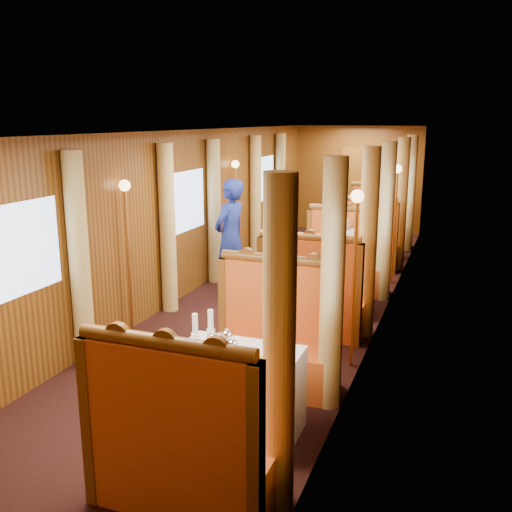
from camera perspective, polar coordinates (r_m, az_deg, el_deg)
The scene contains 47 objects.
floor at distance 8.43m, azimuth 2.33°, elevation -4.83°, with size 3.00×12.00×0.01m, color black, non-canonical shape.
ceiling at distance 8.00m, azimuth 2.50°, elevation 12.42°, with size 3.00×12.00×0.01m, color silver, non-canonical shape.
wall_far at distance 13.91m, azimuth 10.11°, elevation 7.56°, with size 3.00×2.50×0.01m, color brown, non-canonical shape.
wall_left at distance 8.69m, azimuth -7.06°, elevation 4.14°, with size 12.00×2.50×0.01m, color brown, non-canonical shape.
wall_right at distance 7.80m, azimuth 12.96°, elevation 2.82°, with size 12.00×2.50×0.01m, color brown, non-canonical shape.
doorway_far at distance 13.90m, azimuth 10.05°, elevation 6.52°, with size 0.80×0.04×2.00m, color brown.
table_near at distance 5.01m, azimuth -1.98°, elevation -13.61°, with size 1.05×0.72×0.75m, color white.
banquette_near_fwd at distance 4.19m, azimuth -7.53°, elevation -18.88°, with size 1.30×0.55×1.34m.
banquette_near_aft at distance 5.85m, azimuth 1.82°, elevation -8.92°, with size 1.30×0.55×1.34m.
table_mid at distance 8.13m, azimuth 7.39°, elevation -2.86°, with size 1.05×0.72×0.75m, color white.
banquette_mid_fwd at distance 7.18m, azimuth 5.56°, elevation -4.66°, with size 1.30×0.55×1.34m.
banquette_mid_aft at distance 9.08m, azimuth 8.85°, elevation -0.85°, with size 1.30×0.55×1.34m.
table_far at distance 11.48m, azimuth 11.35°, elevation 1.83°, with size 1.05×0.72×0.75m, color white.
banquette_far_fwd at distance 10.49m, azimuth 10.48°, elevation 1.04°, with size 1.30×0.55×1.34m.
banquette_far_aft at distance 12.45m, azimuth 12.11°, elevation 2.93°, with size 1.30×0.55×1.34m.
tea_tray at distance 4.82m, azimuth -3.50°, elevation -9.73°, with size 0.34×0.26×0.01m, color silver.
teapot_left at distance 4.81m, azimuth -4.30°, elevation -8.99°, with size 0.17×0.13×0.14m, color silver, non-canonical shape.
teapot_right at distance 4.74m, azimuth -2.37°, elevation -9.42°, with size 0.15×0.11×0.12m, color silver, non-canonical shape.
teapot_back at distance 4.88m, azimuth -2.94°, elevation -8.63°, with size 0.17×0.13×0.14m, color silver, non-canonical shape.
fruit_plate at distance 4.63m, azimuth 0.64°, elevation -10.58°, with size 0.22×0.22×0.05m.
cup_inboard at distance 5.04m, azimuth -6.10°, elevation -7.48°, with size 0.08×0.08×0.26m.
cup_outboard at distance 5.13m, azimuth -4.55°, elevation -7.07°, with size 0.08×0.08×0.26m.
rose_vase_mid at distance 7.98m, azimuth 7.73°, elevation 0.90°, with size 0.06×0.06×0.36m.
rose_vase_far at distance 11.37m, azimuth 11.55°, elevation 4.54°, with size 0.06×0.06×0.36m.
window_left_near at distance 5.82m, azimuth -22.89°, elevation 0.48°, with size 1.20×0.90×0.01m, color #91ADD3, non-canonical shape.
curtain_left_near_b at distance 6.39m, azimuth -17.25°, elevation -0.49°, with size 0.22×0.22×2.35m, color tan.
window_right_near at distance 4.40m, azimuth 6.82°, elevation -2.52°, with size 1.20×0.90×0.01m, color #91ADD3, non-canonical shape.
curtain_right_near_a at distance 3.81m, azimuth 2.33°, elevation -9.43°, with size 0.22×0.22×2.35m, color tan.
curtain_right_near_b at distance 5.23m, azimuth 7.63°, elevation -3.07°, with size 0.22×0.22×2.35m, color tan.
window_left_mid at distance 8.66m, azimuth -7.01°, elevation 5.44°, with size 1.20×0.90×0.01m, color #91ADD3, non-canonical shape.
curtain_left_mid_a at distance 7.98m, azimuth -8.83°, elevation 2.68°, with size 0.22×0.22×2.35m, color tan.
curtain_left_mid_b at distance 9.35m, azimuth -4.20°, elevation 4.40°, with size 0.22×0.22×2.35m, color tan.
window_right_mid at distance 7.77m, azimuth 12.93°, elevation 4.27°, with size 1.20×0.90×0.01m, color #91ADD3, non-canonical shape.
curtain_right_mid_a at distance 7.08m, azimuth 11.13°, elevation 1.20°, with size 0.22×0.22×2.35m, color tan.
curtain_right_mid_b at distance 8.59m, azimuth 12.84°, elevation 3.28°, with size 0.22×0.22×2.35m, color tan.
window_left_far at distance 11.85m, azimuth 0.79°, elevation 7.72°, with size 1.20×0.90×0.01m, color #91ADD3, non-canonical shape.
curtain_left_far_a at distance 11.12m, azimuth -0.06°, elevation 5.91°, with size 0.22×0.22×2.35m, color tan.
curtain_left_far_b at distance 12.59m, azimuth 2.43°, elevation 6.79°, with size 0.22×0.22×2.35m, color tan.
window_right_far at distance 11.22m, azimuth 15.34°, elevation 6.91°, with size 1.20×0.90×0.01m, color #91ADD3, non-canonical shape.
curtain_right_far_a at distance 10.50m, azimuth 14.27°, elevation 5.03°, with size 0.22×0.22×2.35m, color tan.
curtain_right_far_b at distance 12.04m, azimuth 15.10°, elevation 6.03°, with size 0.22×0.22×2.35m, color tan.
sconce_left_fore at distance 7.13m, azimuth -12.80°, elevation 2.93°, with size 0.14×0.14×1.95m.
sconce_right_fore at distance 6.09m, azimuth 9.91°, elevation 1.28°, with size 0.14×0.14×1.95m.
sconce_left_aft at distance 10.21m, azimuth -2.07°, elevation 6.39°, with size 0.14×0.14×1.95m.
sconce_right_aft at distance 9.51m, azimuth 13.82°, elevation 5.48°, with size 0.14×0.14×1.95m.
steward at distance 8.68m, azimuth -2.58°, elevation 1.83°, with size 0.65×0.43×1.79m, color navy.
passenger at distance 8.81m, azimuth 8.66°, elevation 0.84°, with size 0.40×0.44×0.76m.
Camera 1 is at (2.45, -7.62, 2.66)m, focal length 40.00 mm.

